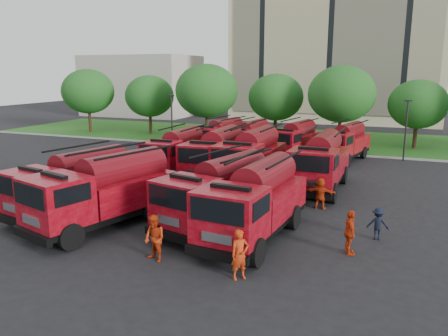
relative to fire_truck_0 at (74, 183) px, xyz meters
The scene contains 31 objects.
ground 6.30m from the fire_truck_0, 44.29° to the left, with size 140.00×140.00×0.00m, color black.
lawn 30.60m from the fire_truck_0, 81.81° to the left, with size 70.00×16.00×0.12m, color #194B14.
curb 22.62m from the fire_truck_0, 78.88° to the left, with size 70.00×0.30×0.14m, color gray.
apartment_building 53.67m from the fire_truck_0, 83.06° to the left, with size 30.00×14.18×25.00m.
side_building 54.74m from the fire_truck_0, 118.00° to the left, with size 18.00×12.00×10.00m, color #A29B8F.
tree_0 32.96m from the fire_truck_0, 126.82° to the left, with size 6.30×6.30×7.70m.
tree_1 29.77m from the fire_truck_0, 113.15° to the left, with size 5.71×5.71×6.98m.
tree_2 26.26m from the fire_truck_0, 98.07° to the left, with size 6.72×6.72×8.22m.
tree_3 28.60m from the fire_truck_0, 83.23° to the left, with size 5.88×5.88×7.19m.
tree_4 28.90m from the fire_truck_0, 68.84° to the left, with size 6.55×6.55×8.01m.
tree_5 32.83m from the fire_truck_0, 57.98° to the left, with size 5.46×5.46×6.68m.
lamp_post_0 22.21m from the fire_truck_0, 104.76° to the left, with size 0.60×0.25×5.11m.
lamp_post_1 26.99m from the fire_truck_0, 52.67° to the left, with size 0.60×0.25×5.11m.
fire_truck_0 is the anchor object (origin of this frame).
fire_truck_1 2.91m from the fire_truck_0, 21.13° to the right, with size 4.66×8.12×3.51m.
fire_truck_2 7.85m from the fire_truck_0, ahead, with size 4.20×7.72×3.34m.
fire_truck_3 9.93m from the fire_truck_0, ahead, with size 3.31×7.78×3.45m.
fire_truck_4 10.50m from the fire_truck_0, 86.62° to the left, with size 2.66×7.07×3.20m.
fire_truck_5 10.34m from the fire_truck_0, 65.73° to the left, with size 3.10×7.85×3.53m.
fire_truck_6 11.62m from the fire_truck_0, 54.64° to the left, with size 3.09×8.01×3.61m.
fire_truck_7 14.84m from the fire_truck_0, 40.67° to the left, with size 2.97×7.82×3.54m.
fire_truck_8 19.17m from the fire_truck_0, 88.36° to the left, with size 3.56×7.12×3.10m.
fire_truck_9 19.07m from the fire_truck_0, 79.63° to the left, with size 3.17×7.02×3.09m.
fire_truck_10 20.62m from the fire_truck_0, 68.62° to the left, with size 3.62×7.26×3.16m.
fire_truck_11 23.02m from the fire_truck_0, 59.54° to the left, with size 3.82×7.16×3.10m.
firefighter_0 11.45m from the fire_truck_0, 20.22° to the right, with size 0.69×0.50×1.88m, color #B72E0E.
firefighter_1 8.08m from the fire_truck_0, 27.97° to the right, with size 0.92×0.50×1.89m, color #B72E0E.
firefighter_2 14.21m from the fire_truck_0, ahead, with size 1.11×0.63×1.89m, color #B72E0E.
firefighter_3 15.33m from the fire_truck_0, ahead, with size 0.95×0.49×1.47m, color black.
firefighter_4 5.55m from the fire_truck_0, 35.75° to the left, with size 0.97×0.63×1.98m, color black.
firefighter_5 13.31m from the fire_truck_0, 25.02° to the left, with size 1.62×0.70×1.74m, color #B72E0E.
Camera 1 is at (11.12, -22.03, 7.39)m, focal length 35.00 mm.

